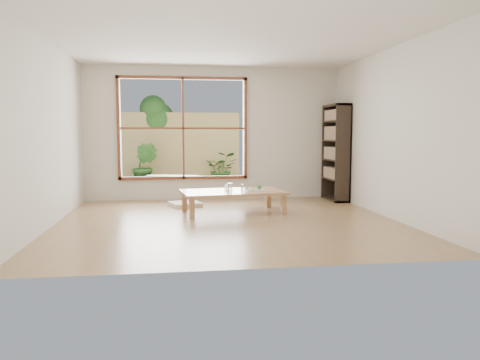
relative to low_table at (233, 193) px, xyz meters
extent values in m
plane|color=#9F754F|center=(-0.17, -0.73, -0.32)|extent=(5.00, 5.00, 0.00)
cube|color=#B17956|center=(0.00, 0.00, 0.02)|extent=(1.76, 1.13, 0.05)
cube|color=#B17956|center=(-0.69, -0.47, -0.16)|extent=(0.09, 0.09, 0.31)
cube|color=#B17956|center=(-0.79, 0.29, -0.16)|extent=(0.09, 0.09, 0.31)
cube|color=#B17956|center=(0.79, -0.29, -0.16)|extent=(0.09, 0.09, 0.31)
cube|color=#B17956|center=(0.69, 0.47, -0.16)|extent=(0.09, 0.09, 0.31)
cube|color=white|center=(-0.77, 0.80, -0.28)|extent=(0.63, 0.63, 0.07)
cube|color=black|center=(2.16, 1.16, 0.61)|extent=(0.30, 0.84, 1.86)
cylinder|color=silver|center=(-0.07, -0.16, 0.12)|extent=(0.08, 0.08, 0.14)
cylinder|color=silver|center=(0.18, 0.08, 0.09)|extent=(0.07, 0.07, 0.10)
cylinder|color=silver|center=(-0.08, 0.12, 0.08)|extent=(0.06, 0.06, 0.08)
cylinder|color=silver|center=(-0.11, 0.02, 0.08)|extent=(0.06, 0.06, 0.07)
cube|color=white|center=(0.36, -0.06, 0.05)|extent=(0.30, 0.22, 0.02)
sphere|color=#416D2B|center=(0.44, -0.02, 0.10)|extent=(0.08, 0.08, 0.08)
cube|color=gold|center=(0.33, -0.10, 0.08)|extent=(0.05, 0.04, 0.03)
cube|color=beige|center=(0.29, -0.03, 0.07)|extent=(0.06, 0.05, 0.02)
cylinder|color=silver|center=(0.39, -0.12, 0.07)|extent=(0.17, 0.01, 0.01)
cube|color=#383129|center=(-0.77, 2.83, -0.32)|extent=(2.80, 2.00, 0.05)
cube|color=black|center=(-0.98, 2.71, 0.04)|extent=(1.19, 0.69, 0.05)
cube|color=black|center=(-1.52, 2.77, -0.14)|extent=(0.08, 0.08, 0.31)
cube|color=black|center=(-1.44, 3.01, -0.14)|extent=(0.08, 0.08, 0.31)
cube|color=black|center=(-0.52, 2.41, -0.14)|extent=(0.08, 0.08, 0.31)
cube|color=black|center=(-0.43, 2.65, -0.14)|extent=(0.08, 0.08, 0.31)
cube|color=tan|center=(-0.77, 3.83, 0.58)|extent=(2.80, 0.06, 1.80)
imported|color=#316424|center=(0.19, 3.63, 0.12)|extent=(0.86, 0.78, 0.83)
imported|color=#316424|center=(-1.63, 3.41, 0.24)|extent=(0.71, 0.64, 1.06)
cylinder|color=#4C3D2D|center=(-1.47, 4.13, 0.48)|extent=(0.14, 0.14, 1.60)
sphere|color=#316424|center=(-1.35, 4.13, 1.33)|extent=(0.84, 0.84, 0.84)
sphere|color=#316424|center=(-1.62, 4.21, 1.13)|extent=(0.70, 0.70, 0.70)
sphere|color=#316424|center=(-1.44, 4.03, 1.58)|extent=(0.64, 0.64, 0.64)
camera|label=1|loc=(-0.95, -7.56, 0.98)|focal=35.00mm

